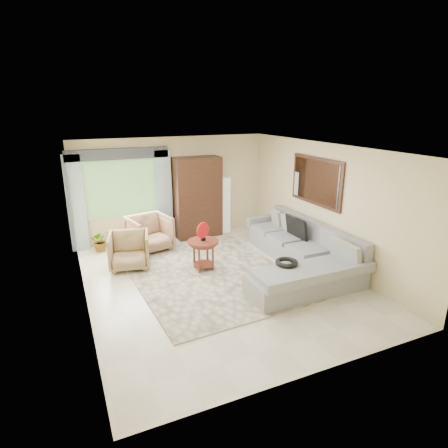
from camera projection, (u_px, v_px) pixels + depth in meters
name	position (u px, v px, depth m)	size (l,w,h in m)	color
ground	(220.00, 280.00, 7.47)	(6.00, 6.00, 0.00)	silver
area_rug	(209.00, 273.00, 7.77)	(3.00, 4.00, 0.02)	beige
sectional_sofa	(300.00, 256.00, 7.92)	(2.30, 3.46, 0.90)	gray
tv_screen	(296.00, 228.00, 8.39)	(0.06, 0.74, 0.48)	black
garden_hose	(287.00, 262.00, 6.96)	(0.43, 0.43, 0.09)	black
coffee_table	(203.00, 255.00, 7.87)	(0.65, 0.65, 0.65)	#522016
red_disc	(203.00, 230.00, 7.71)	(0.34, 0.34, 0.03)	red
armchair_left	(129.00, 251.00, 7.97)	(0.82, 0.85, 0.77)	#987B53
armchair_right	(150.00, 233.00, 8.94)	(0.90, 0.93, 0.85)	#9B7754
potted_plant	(101.00, 241.00, 8.93)	(0.46, 0.40, 0.51)	#999999
armoire	(198.00, 198.00, 9.74)	(1.20, 0.55, 2.10)	black
floor_lamp	(225.00, 205.00, 10.19)	(0.24, 0.24, 1.50)	silver
window	(120.00, 189.00, 9.11)	(1.80, 0.04, 1.40)	#669E59
curtain_left	(76.00, 204.00, 8.70)	(0.40, 0.08, 2.30)	#9EB7CC
curtain_right	(164.00, 196.00, 9.51)	(0.40, 0.08, 2.30)	#9EB7CC
valance	(118.00, 154.00, 8.79)	(2.40, 0.12, 0.26)	#1E232D
wall_mirror	(316.00, 181.00, 8.20)	(0.05, 1.70, 1.05)	black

